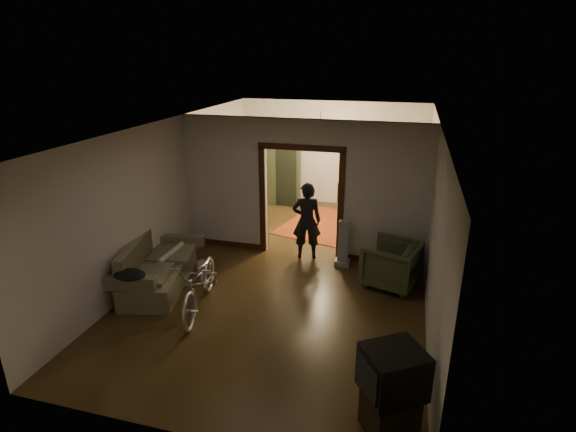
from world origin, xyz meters
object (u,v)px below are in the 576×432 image
at_px(bicycle, 200,282).
at_px(locker, 284,173).
at_px(person, 307,221).
at_px(desk, 365,197).
at_px(armchair, 391,264).
at_px(sofa, 158,263).

height_order(bicycle, locker, locker).
bearing_deg(bicycle, person, 51.71).
bearing_deg(locker, desk, -4.83).
bearing_deg(bicycle, armchair, 17.68).
height_order(person, locker, locker).
xyz_separation_m(sofa, armchair, (4.01, 1.12, -0.03)).
bearing_deg(desk, locker, -166.77).
bearing_deg(desk, armchair, -64.55).
height_order(person, desk, person).
xyz_separation_m(bicycle, person, (1.23, 2.38, 0.31)).
distance_m(armchair, person, 1.93).
bearing_deg(person, locker, -80.11).
relative_size(armchair, person, 0.57).
distance_m(sofa, armchair, 4.16).
bearing_deg(locker, armchair, -57.19).
relative_size(bicycle, locker, 1.06).
bearing_deg(armchair, bicycle, -44.55).
bearing_deg(locker, sofa, -104.59).
bearing_deg(sofa, locker, 67.13).
distance_m(sofa, desk, 6.04).
bearing_deg(sofa, armchair, 2.34).
height_order(bicycle, armchair, bicycle).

